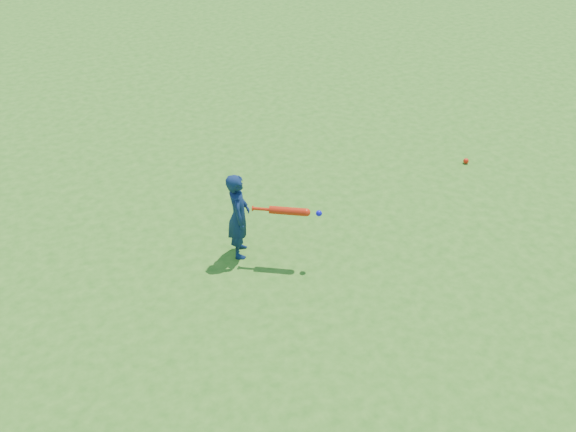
% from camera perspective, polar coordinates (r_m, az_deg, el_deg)
% --- Properties ---
extents(ground, '(80.00, 80.00, 0.00)m').
position_cam_1_polar(ground, '(7.08, 0.38, -0.83)').
color(ground, '#2E6718').
rests_on(ground, ground).
extents(child, '(0.34, 0.40, 0.94)m').
position_cam_1_polar(child, '(6.43, -4.42, 0.04)').
color(child, '#0E1E42').
rests_on(child, ground).
extents(ground_ball_red, '(0.07, 0.07, 0.07)m').
position_cam_1_polar(ground_ball_red, '(8.49, 15.54, 4.74)').
color(ground_ball_red, red).
rests_on(ground_ball_red, ground).
extents(bat_swing, '(0.60, 0.40, 0.08)m').
position_cam_1_polar(bat_swing, '(6.25, 0.27, 0.42)').
color(bat_swing, red).
rests_on(bat_swing, ground).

